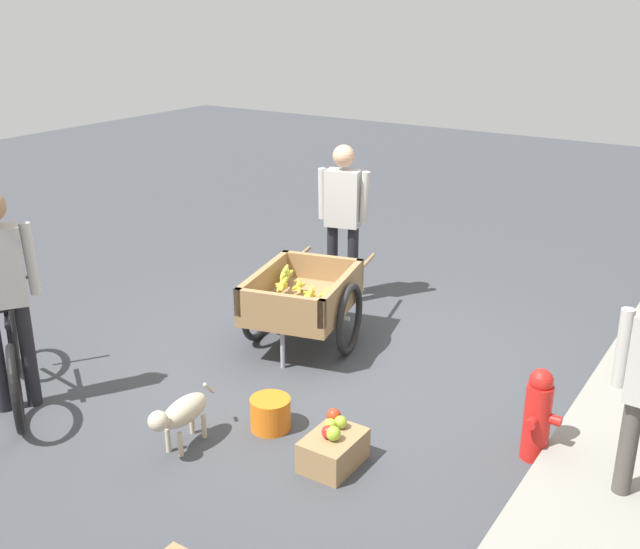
{
  "coord_description": "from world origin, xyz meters",
  "views": [
    {
      "loc": [
        4.93,
        3.1,
        2.95
      ],
      "look_at": [
        -0.05,
        -0.16,
        0.75
      ],
      "focal_mm": 42.02,
      "sensor_mm": 36.0,
      "label": 1
    }
  ],
  "objects_px": {
    "fruit_cart": "(303,300)",
    "mixed_fruit_crate": "(333,448)",
    "bicycle": "(13,357)",
    "fire_hydrant": "(538,415)",
    "plastic_bucket": "(270,414)",
    "vendor_person": "(343,210)",
    "dog": "(181,413)",
    "cyclist_person": "(1,282)"
  },
  "relations": [
    {
      "from": "vendor_person",
      "to": "plastic_bucket",
      "type": "bearing_deg",
      "value": 19.73
    },
    {
      "from": "bicycle",
      "to": "fire_hydrant",
      "type": "relative_size",
      "value": 2.1
    },
    {
      "from": "vendor_person",
      "to": "bicycle",
      "type": "relative_size",
      "value": 1.15
    },
    {
      "from": "fruit_cart",
      "to": "dog",
      "type": "bearing_deg",
      "value": 7.16
    },
    {
      "from": "fruit_cart",
      "to": "bicycle",
      "type": "relative_size",
      "value": 1.27
    },
    {
      "from": "bicycle",
      "to": "fire_hydrant",
      "type": "xyz_separation_m",
      "value": [
        -1.4,
        3.65,
        -0.02
      ]
    },
    {
      "from": "bicycle",
      "to": "fire_hydrant",
      "type": "bearing_deg",
      "value": 111.01
    },
    {
      "from": "vendor_person",
      "to": "plastic_bucket",
      "type": "relative_size",
      "value": 5.47
    },
    {
      "from": "dog",
      "to": "mixed_fruit_crate",
      "type": "height_order",
      "value": "dog"
    },
    {
      "from": "fire_hydrant",
      "to": "mixed_fruit_crate",
      "type": "xyz_separation_m",
      "value": [
        0.81,
        -1.1,
        -0.21
      ]
    },
    {
      "from": "dog",
      "to": "fire_hydrant",
      "type": "distance_m",
      "value": 2.42
    },
    {
      "from": "cyclist_person",
      "to": "mixed_fruit_crate",
      "type": "distance_m",
      "value": 2.67
    },
    {
      "from": "bicycle",
      "to": "plastic_bucket",
      "type": "distance_m",
      "value": 2.07
    },
    {
      "from": "dog",
      "to": "fruit_cart",
      "type": "bearing_deg",
      "value": -172.84
    },
    {
      "from": "plastic_bucket",
      "to": "mixed_fruit_crate",
      "type": "height_order",
      "value": "mixed_fruit_crate"
    },
    {
      "from": "fruit_cart",
      "to": "fire_hydrant",
      "type": "xyz_separation_m",
      "value": [
        0.6,
        2.32,
        -0.1
      ]
    },
    {
      "from": "vendor_person",
      "to": "bicycle",
      "type": "xyz_separation_m",
      "value": [
        3.12,
        -1.06,
        -0.62
      ]
    },
    {
      "from": "bicycle",
      "to": "plastic_bucket",
      "type": "relative_size",
      "value": 4.75
    },
    {
      "from": "plastic_bucket",
      "to": "fruit_cart",
      "type": "bearing_deg",
      "value": -155.22
    },
    {
      "from": "cyclist_person",
      "to": "dog",
      "type": "distance_m",
      "value": 1.64
    },
    {
      "from": "fruit_cart",
      "to": "vendor_person",
      "type": "height_order",
      "value": "vendor_person"
    },
    {
      "from": "cyclist_person",
      "to": "plastic_bucket",
      "type": "bearing_deg",
      "value": 114.16
    },
    {
      "from": "bicycle",
      "to": "dog",
      "type": "relative_size",
      "value": 2.09
    },
    {
      "from": "cyclist_person",
      "to": "dog",
      "type": "relative_size",
      "value": 2.52
    },
    {
      "from": "fire_hydrant",
      "to": "plastic_bucket",
      "type": "bearing_deg",
      "value": -68.48
    },
    {
      "from": "fruit_cart",
      "to": "mixed_fruit_crate",
      "type": "xyz_separation_m",
      "value": [
        1.42,
        1.22,
        -0.31
      ]
    },
    {
      "from": "bicycle",
      "to": "dog",
      "type": "distance_m",
      "value": 1.57
    },
    {
      "from": "vendor_person",
      "to": "fire_hydrant",
      "type": "xyz_separation_m",
      "value": [
        1.72,
        2.59,
        -0.64
      ]
    },
    {
      "from": "plastic_bucket",
      "to": "mixed_fruit_crate",
      "type": "relative_size",
      "value": 0.67
    },
    {
      "from": "fruit_cart",
      "to": "cyclist_person",
      "type": "xyz_separation_m",
      "value": [
        2.09,
        -1.21,
        0.59
      ]
    },
    {
      "from": "fruit_cart",
      "to": "bicycle",
      "type": "bearing_deg",
      "value": -33.56
    },
    {
      "from": "dog",
      "to": "vendor_person",
      "type": "bearing_deg",
      "value": -170.4
    },
    {
      "from": "dog",
      "to": "fire_hydrant",
      "type": "relative_size",
      "value": 1.01
    },
    {
      "from": "bicycle",
      "to": "cyclist_person",
      "type": "height_order",
      "value": "cyclist_person"
    },
    {
      "from": "dog",
      "to": "mixed_fruit_crate",
      "type": "relative_size",
      "value": 1.53
    },
    {
      "from": "fire_hydrant",
      "to": "mixed_fruit_crate",
      "type": "bearing_deg",
      "value": -53.65
    },
    {
      "from": "fruit_cart",
      "to": "vendor_person",
      "type": "distance_m",
      "value": 1.27
    },
    {
      "from": "vendor_person",
      "to": "dog",
      "type": "distance_m",
      "value": 3.05
    },
    {
      "from": "fruit_cart",
      "to": "plastic_bucket",
      "type": "bearing_deg",
      "value": 24.78
    },
    {
      "from": "bicycle",
      "to": "mixed_fruit_crate",
      "type": "distance_m",
      "value": 2.62
    },
    {
      "from": "vendor_person",
      "to": "mixed_fruit_crate",
      "type": "relative_size",
      "value": 3.68
    },
    {
      "from": "dog",
      "to": "plastic_bucket",
      "type": "bearing_deg",
      "value": 145.58
    }
  ]
}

